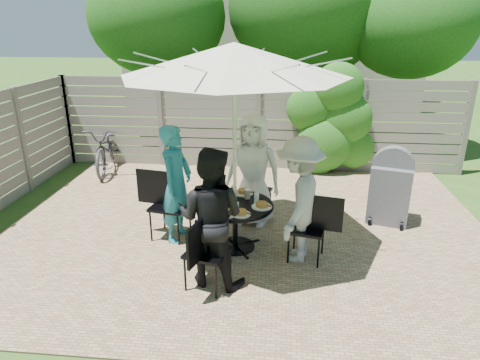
# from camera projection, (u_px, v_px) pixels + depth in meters

# --- Properties ---
(backyard_envelope) EXTENTS (60.00, 60.00, 5.00)m
(backyard_envelope) POSITION_uv_depth(u_px,v_px,m) (274.00, 29.00, 14.77)
(backyard_envelope) COLOR #2A5119
(backyard_envelope) RESTS_ON ground
(patio_table) EXTENTS (1.18, 1.18, 0.65)m
(patio_table) POSITION_uv_depth(u_px,v_px,m) (235.00, 217.00, 5.62)
(patio_table) COLOR black
(patio_table) RESTS_ON ground
(umbrella) EXTENTS (3.26, 3.26, 2.65)m
(umbrella) POSITION_uv_depth(u_px,v_px,m) (234.00, 60.00, 4.92)
(umbrella) COLOR silver
(umbrella) RESTS_ON ground
(chair_back) EXTENTS (0.52, 0.69, 0.91)m
(chair_back) POSITION_uv_depth(u_px,v_px,m) (255.00, 202.00, 6.54)
(chair_back) COLOR black
(chair_back) RESTS_ON ground
(person_back) EXTENTS (0.91, 0.70, 1.67)m
(person_back) POSITION_uv_depth(u_px,v_px,m) (253.00, 170.00, 6.22)
(person_back) COLOR silver
(person_back) RESTS_ON ground
(chair_left) EXTENTS (0.74, 0.55, 0.98)m
(chair_left) POSITION_uv_depth(u_px,v_px,m) (170.00, 218.00, 5.96)
(chair_left) COLOR black
(chair_left) RESTS_ON ground
(person_left) EXTENTS (0.51, 0.66, 1.63)m
(person_left) POSITION_uv_depth(u_px,v_px,m) (176.00, 185.00, 5.74)
(person_left) COLOR teal
(person_left) RESTS_ON ground
(chair_front) EXTENTS (0.55, 0.70, 0.92)m
(chair_front) POSITION_uv_depth(u_px,v_px,m) (207.00, 266.00, 4.82)
(chair_front) COLOR black
(chair_front) RESTS_ON ground
(person_front) EXTENTS (0.91, 0.78, 1.64)m
(person_front) POSITION_uv_depth(u_px,v_px,m) (211.00, 218.00, 4.75)
(person_front) COLOR black
(person_front) RESTS_ON ground
(chair_right) EXTENTS (0.68, 0.52, 0.90)m
(chair_right) POSITION_uv_depth(u_px,v_px,m) (307.00, 241.00, 5.40)
(chair_right) COLOR black
(chair_right) RESTS_ON ground
(person_right) EXTENTS (0.81, 1.14, 1.61)m
(person_right) POSITION_uv_depth(u_px,v_px,m) (299.00, 201.00, 5.25)
(person_right) COLOR #AFAEAA
(person_right) RESTS_ON ground
(plate_back) EXTENTS (0.26, 0.26, 0.06)m
(plate_back) POSITION_uv_depth(u_px,v_px,m) (243.00, 192.00, 5.86)
(plate_back) COLOR white
(plate_back) RESTS_ON patio_table
(plate_left) EXTENTS (0.26, 0.26, 0.06)m
(plate_left) POSITION_uv_depth(u_px,v_px,m) (209.00, 199.00, 5.65)
(plate_left) COLOR white
(plate_left) RESTS_ON patio_table
(plate_front) EXTENTS (0.26, 0.26, 0.06)m
(plate_front) POSITION_uv_depth(u_px,v_px,m) (225.00, 213.00, 5.22)
(plate_front) COLOR white
(plate_front) RESTS_ON patio_table
(plate_right) EXTENTS (0.26, 0.26, 0.06)m
(plate_right) POSITION_uv_depth(u_px,v_px,m) (262.00, 206.00, 5.44)
(plate_right) COLOR white
(plate_right) RESTS_ON patio_table
(plate_extra) EXTENTS (0.24, 0.24, 0.06)m
(plate_extra) POSITION_uv_depth(u_px,v_px,m) (241.00, 213.00, 5.22)
(plate_extra) COLOR white
(plate_extra) RESTS_ON patio_table
(glass_back) EXTENTS (0.07, 0.07, 0.14)m
(glass_back) POSITION_uv_depth(u_px,v_px,m) (234.00, 191.00, 5.79)
(glass_back) COLOR silver
(glass_back) RESTS_ON patio_table
(glass_left) EXTENTS (0.07, 0.07, 0.14)m
(glass_left) POSITION_uv_depth(u_px,v_px,m) (213.00, 199.00, 5.51)
(glass_left) COLOR silver
(glass_left) RESTS_ON patio_table
(glass_front) EXTENTS (0.07, 0.07, 0.14)m
(glass_front) POSITION_uv_depth(u_px,v_px,m) (236.00, 208.00, 5.26)
(glass_front) COLOR silver
(glass_front) RESTS_ON patio_table
(glass_right) EXTENTS (0.07, 0.07, 0.14)m
(glass_right) POSITION_uv_depth(u_px,v_px,m) (256.00, 198.00, 5.54)
(glass_right) COLOR silver
(glass_right) RESTS_ON patio_table
(syrup_jug) EXTENTS (0.09, 0.09, 0.16)m
(syrup_jug) POSITION_uv_depth(u_px,v_px,m) (232.00, 196.00, 5.58)
(syrup_jug) COLOR #59280C
(syrup_jug) RESTS_ON patio_table
(coffee_cup) EXTENTS (0.08, 0.08, 0.12)m
(coffee_cup) POSITION_uv_depth(u_px,v_px,m) (247.00, 194.00, 5.70)
(coffee_cup) COLOR #C6B293
(coffee_cup) RESTS_ON patio_table
(bicycle) EXTENTS (0.94, 1.87, 0.94)m
(bicycle) POSITION_uv_depth(u_px,v_px,m) (107.00, 148.00, 8.64)
(bicycle) COLOR #333338
(bicycle) RESTS_ON ground
(bbq_grill) EXTENTS (0.68, 0.59, 1.19)m
(bbq_grill) POSITION_uv_depth(u_px,v_px,m) (390.00, 189.00, 6.33)
(bbq_grill) COLOR #555559
(bbq_grill) RESTS_ON ground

